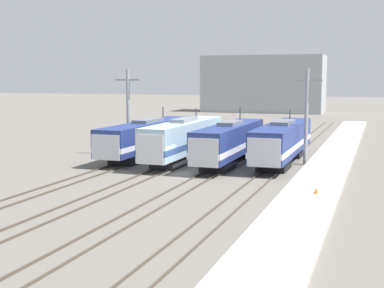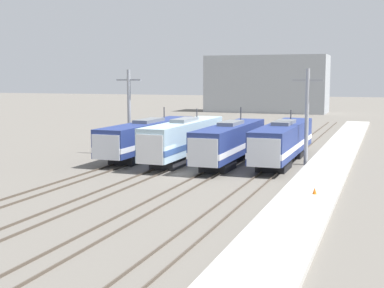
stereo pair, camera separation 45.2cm
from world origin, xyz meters
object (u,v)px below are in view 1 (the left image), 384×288
object	(u,v)px
locomotive_center_right	(229,142)
locomotive_far_right	(282,142)
catenary_tower_left	(128,111)
traffic_cone	(316,190)
locomotive_far_left	(147,137)
locomotive_center_left	(182,140)
catenary_tower_right	(306,115)

from	to	relation	value
locomotive_center_right	locomotive_far_right	xyz separation A→B (m)	(4.78, 2.28, 0.01)
catenary_tower_left	traffic_cone	xyz separation A→B (m)	(21.71, -14.74, -4.22)
locomotive_center_right	traffic_cone	xyz separation A→B (m)	(9.81, -12.55, -1.55)
locomotive_far_right	traffic_cone	bearing A→B (deg)	-71.27
locomotive_far_left	catenary_tower_left	distance (m)	3.63
locomotive_far_left	locomotive_far_right	world-z (taller)	locomotive_far_left
locomotive_far_right	catenary_tower_left	bearing A→B (deg)	-179.66
locomotive_center_left	catenary_tower_left	bearing A→B (deg)	161.07
locomotive_center_left	traffic_cone	bearing A→B (deg)	-40.12
locomotive_far_right	traffic_cone	size ratio (longest dim) A/B	38.14
locomotive_far_left	traffic_cone	world-z (taller)	locomotive_far_left
locomotive_center_right	locomotive_far_right	bearing A→B (deg)	25.54
locomotive_far_left	locomotive_center_left	size ratio (longest dim) A/B	1.11
locomotive_far_left	catenary_tower_left	size ratio (longest dim) A/B	2.04
locomotive_center_left	locomotive_center_right	bearing A→B (deg)	3.06
locomotive_center_left	locomotive_far_left	bearing A→B (deg)	157.27
catenary_tower_left	traffic_cone	size ratio (longest dim) A/B	19.44
locomotive_center_right	locomotive_far_right	distance (m)	5.30
catenary_tower_left	catenary_tower_right	world-z (taller)	same
catenary_tower_left	locomotive_far_right	bearing A→B (deg)	0.34
locomotive_center_right	traffic_cone	size ratio (longest dim) A/B	35.84
catenary_tower_right	traffic_cone	distance (m)	15.57
catenary_tower_left	locomotive_far_left	bearing A→B (deg)	-10.61
locomotive_center_left	locomotive_center_right	xyz separation A→B (m)	(4.78, 0.26, -0.09)
catenary_tower_right	traffic_cone	size ratio (longest dim) A/B	19.44
locomotive_center_left	catenary_tower_right	world-z (taller)	catenary_tower_right
locomotive_far_right	catenary_tower_left	world-z (taller)	catenary_tower_left
locomotive_center_right	catenary_tower_left	distance (m)	12.39
locomotive_center_left	traffic_cone	xyz separation A→B (m)	(14.59, -12.30, -1.64)
catenary_tower_left	catenary_tower_right	distance (m)	18.99
locomotive_center_left	locomotive_far_right	world-z (taller)	locomotive_center_left
locomotive_far_left	locomotive_center_left	distance (m)	5.19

